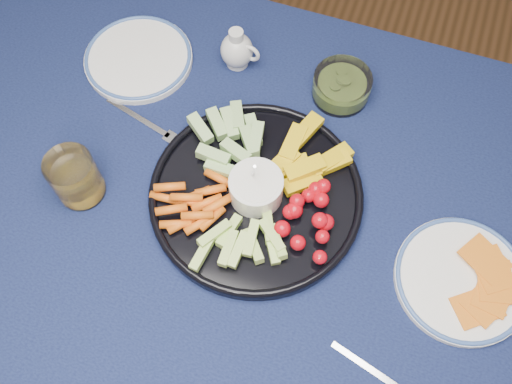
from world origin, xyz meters
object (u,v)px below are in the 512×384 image
(dining_table, at_px, (217,245))
(crudite_platter, at_px, (255,192))
(creamer_pitcher, at_px, (237,50))
(side_plate_extra, at_px, (138,58))
(pickle_bowl, at_px, (341,87))
(cheese_plate, at_px, (462,279))
(juice_tumbler, at_px, (76,179))

(dining_table, xyz_separation_m, crudite_platter, (0.05, 0.08, 0.11))
(creamer_pitcher, xyz_separation_m, side_plate_extra, (-0.19, -0.06, -0.03))
(crudite_platter, distance_m, creamer_pitcher, 0.30)
(crudite_platter, height_order, pickle_bowl, crudite_platter)
(crudite_platter, bearing_deg, cheese_plate, -5.10)
(cheese_plate, xyz_separation_m, juice_tumbler, (-0.67, -0.06, 0.03))
(side_plate_extra, bearing_deg, pickle_bowl, 7.82)
(dining_table, xyz_separation_m, side_plate_extra, (-0.28, 0.29, 0.10))
(cheese_plate, height_order, juice_tumbler, juice_tumbler)
(cheese_plate, height_order, side_plate_extra, cheese_plate)
(dining_table, distance_m, juice_tumbler, 0.28)
(dining_table, distance_m, side_plate_extra, 0.41)
(juice_tumbler, bearing_deg, crudite_platter, 16.91)
(cheese_plate, relative_size, side_plate_extra, 1.02)
(dining_table, bearing_deg, pickle_bowl, 69.36)
(creamer_pitcher, height_order, side_plate_extra, creamer_pitcher)
(creamer_pitcher, bearing_deg, cheese_plate, -31.16)
(pickle_bowl, bearing_deg, juice_tumbler, -136.67)
(crudite_platter, height_order, juice_tumbler, crudite_platter)
(pickle_bowl, height_order, cheese_plate, pickle_bowl)
(dining_table, distance_m, cheese_plate, 0.44)
(crudite_platter, bearing_deg, pickle_bowl, 72.88)
(crudite_platter, xyz_separation_m, cheese_plate, (0.37, -0.03, -0.01))
(crudite_platter, distance_m, juice_tumbler, 0.31)
(cheese_plate, distance_m, side_plate_extra, 0.74)
(creamer_pitcher, relative_size, cheese_plate, 0.41)
(crudite_platter, distance_m, cheese_plate, 0.38)
(creamer_pitcher, relative_size, side_plate_extra, 0.41)
(cheese_plate, bearing_deg, pickle_bowl, 134.13)
(creamer_pitcher, distance_m, juice_tumbler, 0.40)
(creamer_pitcher, bearing_deg, pickle_bowl, -1.65)
(creamer_pitcher, distance_m, side_plate_extra, 0.20)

